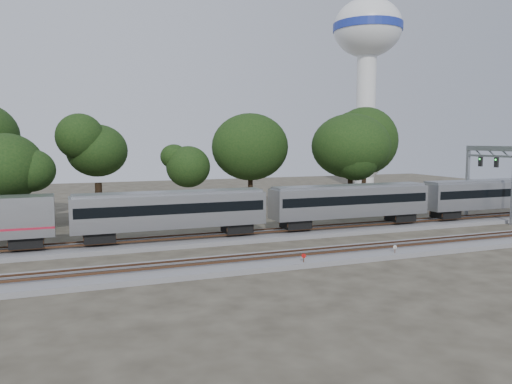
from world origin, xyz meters
TOP-DOWN VIEW (x-y plane):
  - ground at (0.00, 0.00)m, footprint 160.00×160.00m
  - track_far at (0.00, 6.00)m, footprint 160.00×5.00m
  - track_near at (0.00, -4.00)m, footprint 160.00×5.00m
  - train at (13.79, 6.00)m, footprint 92.04×3.18m
  - switch_stand_red at (2.18, -6.06)m, footprint 0.32×0.17m
  - switch_stand_white at (10.61, -5.88)m, footprint 0.33×0.06m
  - switch_lever at (5.24, -5.28)m, footprint 0.53×0.36m
  - water_tower at (41.23, 45.45)m, footprint 13.33×13.33m
  - signal_gantry at (32.76, 6.00)m, footprint 0.62×7.36m
  - tree_2 at (-19.75, 14.51)m, footprint 7.16×7.16m
  - tree_3 at (-10.80, 23.09)m, footprint 8.52×8.52m
  - tree_4 at (-0.39, 20.54)m, footprint 6.49×6.49m
  - tree_5 at (8.14, 21.60)m, footprint 8.90×8.90m
  - tree_6 at (19.85, 16.11)m, footprint 9.02×9.02m
  - tree_7 at (29.20, 27.25)m, footprint 9.69×9.69m

SIDE VIEW (x-z plane):
  - ground at x=0.00m, z-range 0.00..0.00m
  - switch_lever at x=5.24m, z-range 0.00..0.30m
  - track_far at x=0.00m, z-range -0.16..0.57m
  - track_near at x=0.00m, z-range -0.16..0.57m
  - switch_stand_white at x=10.61m, z-range 0.14..1.18m
  - switch_stand_red at x=2.18m, z-range 0.15..1.21m
  - train at x=13.79m, z-range 0.91..5.59m
  - tree_4 at x=-0.39m, z-range 1.78..10.93m
  - signal_gantry at x=32.76m, z-range 2.05..11.00m
  - tree_2 at x=-19.75m, z-range 1.97..12.07m
  - tree_3 at x=-10.80m, z-range 2.36..14.38m
  - tree_5 at x=8.14m, z-range 2.47..15.01m
  - tree_6 at x=19.85m, z-range 2.50..15.22m
  - tree_7 at x=29.20m, z-range 2.69..16.35m
  - water_tower at x=41.23m, z-range 8.89..45.79m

